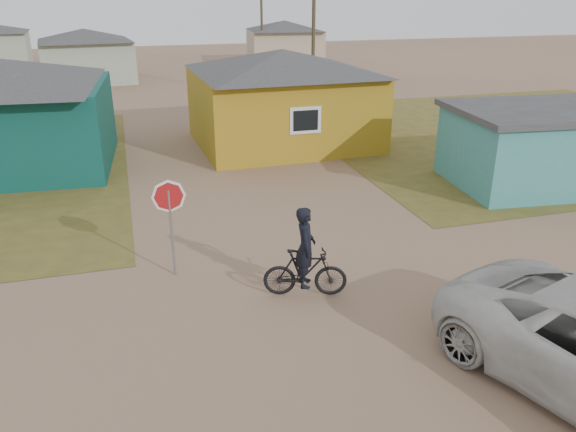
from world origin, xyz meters
name	(u,v)px	position (x,y,z in m)	size (l,w,h in m)	color
ground	(356,331)	(0.00, 0.00, 0.00)	(120.00, 120.00, 0.00)	#8E6B52
grass_ne	(527,131)	(14.00, 13.00, 0.01)	(20.00, 18.00, 0.00)	brown
house_yellow	(283,96)	(2.50, 14.00, 2.00)	(7.72, 6.76, 3.90)	#A37C19
shed_turquoise	(547,146)	(9.50, 6.50, 1.31)	(6.71, 4.93, 2.60)	teal
house_pale_west	(87,55)	(-6.00, 34.00, 1.86)	(7.04, 6.15, 3.60)	#95A28B
house_beige_east	(285,42)	(10.00, 40.00, 1.86)	(6.95, 6.05, 3.60)	tan
utility_pole_near	(314,28)	(6.50, 22.00, 4.14)	(1.40, 0.20, 8.00)	#433928
utility_pole_far	(262,15)	(7.50, 38.00, 4.14)	(1.40, 0.20, 8.00)	#433928
stop_sign	(170,206)	(-3.13, 3.34, 1.71)	(0.72, 0.31, 2.32)	gray
cyclist	(305,264)	(-0.52, 1.61, 0.74)	(1.87, 1.01, 2.03)	black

